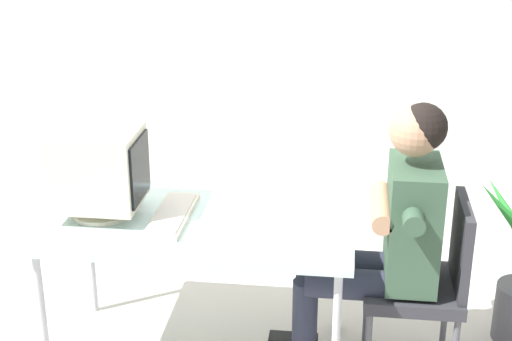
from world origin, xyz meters
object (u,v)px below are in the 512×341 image
(office_chair, at_px, (427,277))
(crt_monitor, at_px, (99,169))
(desk, at_px, (199,229))
(keyboard, at_px, (173,215))
(person_seated, at_px, (387,229))

(office_chair, bearing_deg, crt_monitor, -178.99)
(desk, distance_m, crt_monitor, 0.52)
(keyboard, bearing_deg, person_seated, 1.53)
(crt_monitor, bearing_deg, office_chair, 1.01)
(person_seated, bearing_deg, crt_monitor, -178.83)
(desk, xyz_separation_m, office_chair, (1.04, 0.03, -0.19))
(desk, relative_size, crt_monitor, 3.47)
(crt_monitor, relative_size, person_seated, 0.31)
(desk, relative_size, office_chair, 1.64)
(desk, xyz_separation_m, keyboard, (-0.12, 0.00, 0.06))
(keyboard, xyz_separation_m, office_chair, (1.15, 0.03, -0.26))
(desk, distance_m, keyboard, 0.13)
(crt_monitor, distance_m, office_chair, 1.55)
(desk, relative_size, person_seated, 1.08)
(keyboard, bearing_deg, desk, -0.97)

